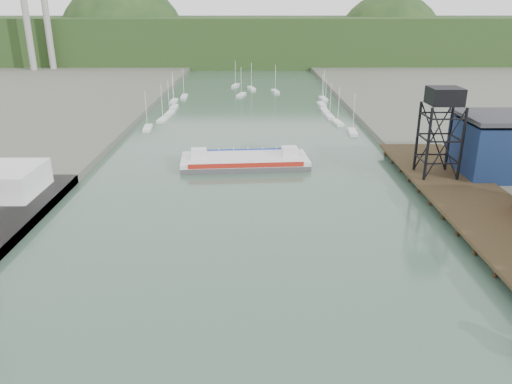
{
  "coord_description": "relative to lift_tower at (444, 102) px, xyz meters",
  "views": [
    {
      "loc": [
        1.22,
        -29.79,
        31.18
      ],
      "look_at": [
        1.69,
        43.72,
        4.0
      ],
      "focal_mm": 35.0,
      "sensor_mm": 36.0,
      "label": 1
    }
  ],
  "objects": [
    {
      "name": "east_pier",
      "position": [
        2.0,
        -13.0,
        -13.75
      ],
      "size": [
        14.0,
        70.0,
        2.45
      ],
      "color": "black",
      "rests_on": "ground"
    },
    {
      "name": "lift_tower",
      "position": [
        0.0,
        0.0,
        0.0
      ],
      "size": [
        6.5,
        6.5,
        16.0
      ],
      "color": "black",
      "rests_on": "east_pier"
    },
    {
      "name": "marina_sailboats",
      "position": [
        -34.92,
        80.46,
        -15.3
      ],
      "size": [
        57.71,
        92.65,
        0.9
      ],
      "color": "silver",
      "rests_on": "ground"
    },
    {
      "name": "smokestacks",
      "position": [
        -141.0,
        174.5,
        14.35
      ],
      "size": [
        11.2,
        8.2,
        60.0
      ],
      "color": "gray",
      "rests_on": "ground"
    },
    {
      "name": "distant_hills",
      "position": [
        -38.98,
        243.35,
        -5.27
      ],
      "size": [
        500.0,
        120.0,
        80.0
      ],
      "color": "#1B3116",
      "rests_on": "ground"
    },
    {
      "name": "chain_ferry",
      "position": [
        -35.53,
        12.62,
        -14.56
      ],
      "size": [
        27.1,
        12.56,
        3.8
      ],
      "rotation": [
        0.0,
        0.0,
        0.08
      ],
      "color": "#434345",
      "rests_on": "ground"
    }
  ]
}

